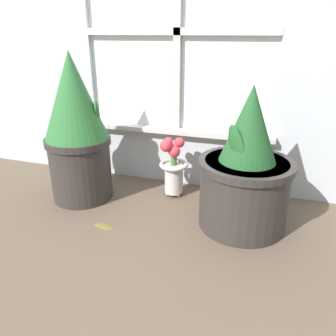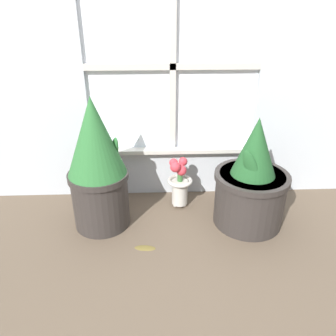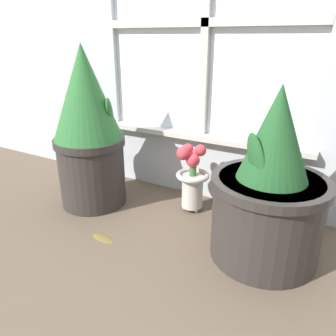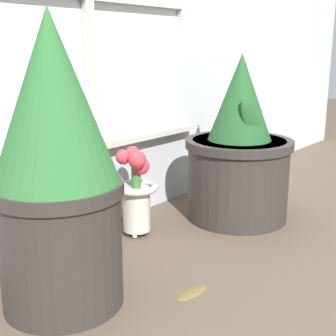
% 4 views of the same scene
% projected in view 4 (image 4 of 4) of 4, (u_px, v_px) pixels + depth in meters
% --- Properties ---
extents(ground_plane, '(10.00, 10.00, 0.00)m').
position_uv_depth(ground_plane, '(225.00, 271.00, 1.40)').
color(ground_plane, brown).
extents(potted_plant_left, '(0.33, 0.33, 0.74)m').
position_uv_depth(potted_plant_left, '(56.00, 166.00, 1.14)').
color(potted_plant_left, '#2D2826').
rests_on(potted_plant_left, ground_plane).
extents(potted_plant_right, '(0.41, 0.41, 0.63)m').
position_uv_depth(potted_plant_right, '(239.00, 155.00, 1.78)').
color(potted_plant_right, '#2D2826').
rests_on(potted_plant_right, ground_plane).
extents(flower_vase, '(0.15, 0.15, 0.32)m').
position_uv_depth(flower_vase, '(136.00, 190.00, 1.62)').
color(flower_vase, '#BCB7AD').
rests_on(flower_vase, ground_plane).
extents(fallen_leaf, '(0.11, 0.06, 0.01)m').
position_uv_depth(fallen_leaf, '(190.00, 291.00, 1.27)').
color(fallen_leaf, brown).
rests_on(fallen_leaf, ground_plane).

